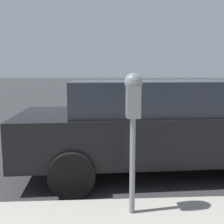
{
  "coord_description": "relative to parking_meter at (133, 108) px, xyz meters",
  "views": [
    {
      "loc": [
        -5.25,
        0.38,
        1.68
      ],
      "look_at": [
        -2.02,
        0.19,
        1.21
      ],
      "focal_mm": 42.0,
      "sensor_mm": 36.0,
      "label": 1
    }
  ],
  "objects": [
    {
      "name": "car_black",
      "position": [
        1.65,
        -0.66,
        -0.5
      ],
      "size": [
        2.13,
        4.81,
        1.56
      ],
      "rotation": [
        0.0,
        0.0,
        3.18
      ],
      "color": "black",
      "rests_on": "ground_plane"
    },
    {
      "name": "parking_meter",
      "position": [
        0.0,
        0.0,
        0.0
      ],
      "size": [
        0.21,
        0.19,
        1.55
      ],
      "color": "gray",
      "rests_on": "sidewalk"
    },
    {
      "name": "ground_plane",
      "position": [
        2.53,
        -0.0,
        -1.32
      ],
      "size": [
        220.0,
        220.0,
        0.0
      ],
      "primitive_type": "plane",
      "color": "#333335"
    }
  ]
}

